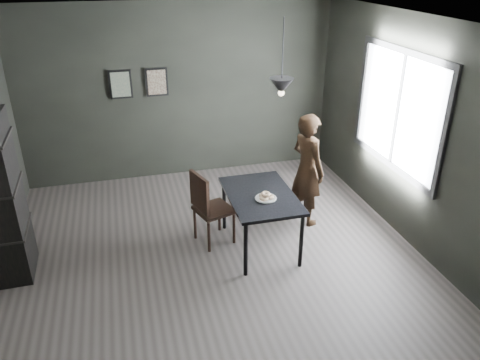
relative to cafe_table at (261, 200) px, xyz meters
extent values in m
plane|color=#373230|center=(-0.60, 0.00, -0.67)|extent=(5.00, 5.00, 0.00)
cube|color=black|center=(-0.60, 2.50, 0.73)|extent=(5.00, 0.10, 2.80)
cube|color=silver|center=(-0.60, 0.00, 2.13)|extent=(5.00, 5.00, 0.02)
cube|color=white|center=(1.88, 0.20, 0.93)|extent=(0.02, 1.80, 1.40)
cube|color=black|center=(1.87, 0.20, 0.93)|extent=(0.04, 1.96, 1.56)
cube|color=black|center=(0.00, 0.00, 0.06)|extent=(0.80, 1.20, 0.04)
cylinder|color=black|center=(-0.34, -0.54, -0.32)|extent=(0.05, 0.05, 0.71)
cylinder|color=black|center=(0.34, -0.54, -0.32)|extent=(0.05, 0.05, 0.71)
cylinder|color=black|center=(-0.34, 0.54, -0.32)|extent=(0.05, 0.05, 0.71)
cylinder|color=black|center=(0.34, 0.54, -0.32)|extent=(0.05, 0.05, 0.71)
cylinder|color=white|center=(0.02, -0.14, 0.08)|extent=(0.23, 0.23, 0.01)
torus|color=#F6E0BF|center=(0.06, -0.15, 0.11)|extent=(0.11, 0.11, 0.04)
torus|color=#F6E0BF|center=(0.01, -0.10, 0.11)|extent=(0.11, 0.11, 0.04)
torus|color=#F6E0BF|center=(-0.01, -0.17, 0.11)|extent=(0.11, 0.11, 0.04)
torus|color=#F6E0BF|center=(0.02, -0.14, 0.15)|extent=(0.12, 0.13, 0.06)
imported|color=black|center=(0.80, 0.46, 0.11)|extent=(0.53, 0.66, 1.57)
cube|color=black|center=(-0.54, 0.27, -0.21)|extent=(0.54, 0.54, 0.04)
cube|color=black|center=(-0.72, 0.21, 0.09)|extent=(0.17, 0.42, 0.47)
cylinder|color=black|center=(-0.65, 0.04, -0.46)|extent=(0.04, 0.04, 0.42)
cylinder|color=black|center=(-0.30, 0.15, -0.46)|extent=(0.04, 0.04, 0.42)
cylinder|color=black|center=(-0.77, 0.39, -0.46)|extent=(0.04, 0.04, 0.42)
cylinder|color=black|center=(-0.42, 0.50, -0.46)|extent=(0.04, 0.04, 0.42)
cube|color=black|center=(-2.92, 0.22, 0.30)|extent=(0.38, 0.66, 1.94)
cylinder|color=black|center=(0.25, 0.10, 1.75)|extent=(0.01, 0.01, 0.75)
cone|color=black|center=(0.25, 0.10, 1.38)|extent=(0.28, 0.28, 0.18)
sphere|color=#FFE0B2|center=(0.25, 0.10, 1.30)|extent=(0.07, 0.07, 0.07)
cube|color=black|center=(-1.50, 2.47, 0.93)|extent=(0.34, 0.03, 0.44)
cube|color=#435D4E|center=(-1.50, 2.45, 0.93)|extent=(0.28, 0.01, 0.38)
cube|color=black|center=(-0.95, 2.47, 0.93)|extent=(0.34, 0.03, 0.44)
cube|color=brown|center=(-0.95, 2.45, 0.93)|extent=(0.28, 0.01, 0.38)
camera|label=1|loc=(-1.55, -4.83, 2.73)|focal=35.00mm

